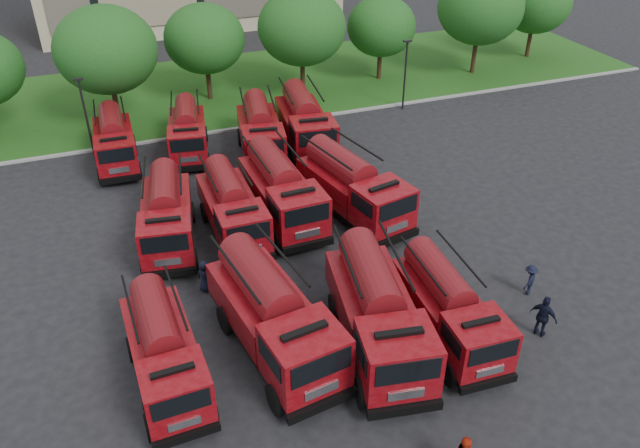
{
  "coord_description": "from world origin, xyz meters",
  "views": [
    {
      "loc": [
        -9.15,
        -21.46,
        17.92
      ],
      "look_at": [
        -0.33,
        1.92,
        1.8
      ],
      "focal_mm": 35.0,
      "sensor_mm": 36.0,
      "label": 1
    }
  ],
  "objects_px": {
    "fire_truck_4": "(167,215)",
    "fire_truck_7": "(353,187)",
    "fire_truck_3": "(449,307)",
    "fire_truck_9": "(187,131)",
    "fire_truck_6": "(282,191)",
    "fire_truck_11": "(305,123)",
    "firefighter_3": "(527,293)",
    "fire_truck_0": "(164,351)",
    "fire_truck_2": "(377,313)",
    "fire_truck_8": "(114,141)",
    "fire_truck_1": "(273,315)",
    "firefighter_5": "(374,214)",
    "fire_truck_5": "(232,207)",
    "firefighter_2": "(539,335)",
    "fire_truck_10": "(260,132)",
    "firefighter_4": "(207,290)",
    "firefighter_0": "(489,365)"
  },
  "relations": [
    {
      "from": "fire_truck_0",
      "to": "fire_truck_6",
      "type": "relative_size",
      "value": 0.88
    },
    {
      "from": "fire_truck_0",
      "to": "fire_truck_8",
      "type": "bearing_deg",
      "value": 87.94
    },
    {
      "from": "fire_truck_10",
      "to": "firefighter_5",
      "type": "height_order",
      "value": "fire_truck_10"
    },
    {
      "from": "fire_truck_8",
      "to": "firefighter_5",
      "type": "relative_size",
      "value": 4.14
    },
    {
      "from": "fire_truck_8",
      "to": "firefighter_3",
      "type": "relative_size",
      "value": 4.45
    },
    {
      "from": "fire_truck_3",
      "to": "fire_truck_10",
      "type": "relative_size",
      "value": 0.9
    },
    {
      "from": "fire_truck_0",
      "to": "fire_truck_9",
      "type": "height_order",
      "value": "fire_truck_0"
    },
    {
      "from": "fire_truck_3",
      "to": "firefighter_2",
      "type": "distance_m",
      "value": 4.22
    },
    {
      "from": "firefighter_5",
      "to": "fire_truck_8",
      "type": "bearing_deg",
      "value": -14.8
    },
    {
      "from": "fire_truck_4",
      "to": "fire_truck_7",
      "type": "xyz_separation_m",
      "value": [
        9.63,
        -0.93,
        0.14
      ]
    },
    {
      "from": "fire_truck_0",
      "to": "firefighter_0",
      "type": "relative_size",
      "value": 3.98
    },
    {
      "from": "fire_truck_6",
      "to": "firefighter_4",
      "type": "relative_size",
      "value": 4.81
    },
    {
      "from": "fire_truck_7",
      "to": "fire_truck_4",
      "type": "bearing_deg",
      "value": 162.44
    },
    {
      "from": "fire_truck_6",
      "to": "fire_truck_1",
      "type": "bearing_deg",
      "value": -111.3
    },
    {
      "from": "fire_truck_0",
      "to": "fire_truck_2",
      "type": "relative_size",
      "value": 0.82
    },
    {
      "from": "fire_truck_4",
      "to": "fire_truck_1",
      "type": "bearing_deg",
      "value": -64.84
    },
    {
      "from": "fire_truck_7",
      "to": "firefighter_5",
      "type": "relative_size",
      "value": 4.9
    },
    {
      "from": "fire_truck_10",
      "to": "fire_truck_11",
      "type": "relative_size",
      "value": 0.95
    },
    {
      "from": "fire_truck_0",
      "to": "firefighter_2",
      "type": "bearing_deg",
      "value": -13.19
    },
    {
      "from": "fire_truck_4",
      "to": "fire_truck_9",
      "type": "distance_m",
      "value": 10.17
    },
    {
      "from": "firefighter_2",
      "to": "fire_truck_6",
      "type": "bearing_deg",
      "value": 2.03
    },
    {
      "from": "fire_truck_2",
      "to": "fire_truck_8",
      "type": "bearing_deg",
      "value": 121.64
    },
    {
      "from": "fire_truck_1",
      "to": "fire_truck_7",
      "type": "distance_m",
      "value": 10.84
    },
    {
      "from": "fire_truck_5",
      "to": "fire_truck_3",
      "type": "bearing_deg",
      "value": -59.1
    },
    {
      "from": "fire_truck_3",
      "to": "fire_truck_9",
      "type": "bearing_deg",
      "value": 110.87
    },
    {
      "from": "fire_truck_9",
      "to": "fire_truck_3",
      "type": "bearing_deg",
      "value": -62.39
    },
    {
      "from": "fire_truck_2",
      "to": "fire_truck_8",
      "type": "relative_size",
      "value": 1.2
    },
    {
      "from": "firefighter_3",
      "to": "firefighter_5",
      "type": "xyz_separation_m",
      "value": [
        -3.6,
        8.63,
        0.0
      ]
    },
    {
      "from": "fire_truck_0",
      "to": "firefighter_3",
      "type": "height_order",
      "value": "fire_truck_0"
    },
    {
      "from": "fire_truck_2",
      "to": "fire_truck_5",
      "type": "height_order",
      "value": "fire_truck_2"
    },
    {
      "from": "fire_truck_4",
      "to": "firefighter_3",
      "type": "xyz_separation_m",
      "value": [
        14.41,
        -9.84,
        -1.62
      ]
    },
    {
      "from": "fire_truck_7",
      "to": "firefighter_4",
      "type": "height_order",
      "value": "fire_truck_7"
    },
    {
      "from": "fire_truck_9",
      "to": "firefighter_4",
      "type": "distance_m",
      "value": 14.48
    },
    {
      "from": "fire_truck_8",
      "to": "fire_truck_9",
      "type": "xyz_separation_m",
      "value": [
        4.45,
        -0.13,
        -0.03
      ]
    },
    {
      "from": "fire_truck_6",
      "to": "fire_truck_4",
      "type": "bearing_deg",
      "value": 179.15
    },
    {
      "from": "fire_truck_4",
      "to": "fire_truck_7",
      "type": "relative_size",
      "value": 0.92
    },
    {
      "from": "fire_truck_0",
      "to": "fire_truck_10",
      "type": "bearing_deg",
      "value": 61.17
    },
    {
      "from": "fire_truck_5",
      "to": "fire_truck_7",
      "type": "xyz_separation_m",
      "value": [
        6.41,
        -0.55,
        0.17
      ]
    },
    {
      "from": "fire_truck_1",
      "to": "firefighter_4",
      "type": "relative_size",
      "value": 5.16
    },
    {
      "from": "fire_truck_5",
      "to": "fire_truck_9",
      "type": "relative_size",
      "value": 1.01
    },
    {
      "from": "fire_truck_6",
      "to": "firefighter_3",
      "type": "distance_m",
      "value": 13.13
    },
    {
      "from": "fire_truck_2",
      "to": "fire_truck_11",
      "type": "xyz_separation_m",
      "value": [
        3.47,
        18.32,
        -0.02
      ]
    },
    {
      "from": "fire_truck_9",
      "to": "firefighter_3",
      "type": "height_order",
      "value": "fire_truck_9"
    },
    {
      "from": "fire_truck_5",
      "to": "fire_truck_6",
      "type": "xyz_separation_m",
      "value": [
        2.78,
        0.48,
        0.16
      ]
    },
    {
      "from": "fire_truck_11",
      "to": "firefighter_0",
      "type": "relative_size",
      "value": 4.75
    },
    {
      "from": "fire_truck_8",
      "to": "fire_truck_1",
      "type": "bearing_deg",
      "value": -75.5
    },
    {
      "from": "fire_truck_9",
      "to": "firefighter_3",
      "type": "bearing_deg",
      "value": -49.74
    },
    {
      "from": "fire_truck_9",
      "to": "firefighter_4",
      "type": "height_order",
      "value": "fire_truck_9"
    },
    {
      "from": "fire_truck_6",
      "to": "fire_truck_11",
      "type": "height_order",
      "value": "fire_truck_11"
    },
    {
      "from": "fire_truck_3",
      "to": "fire_truck_11",
      "type": "relative_size",
      "value": 0.85
    }
  ]
}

